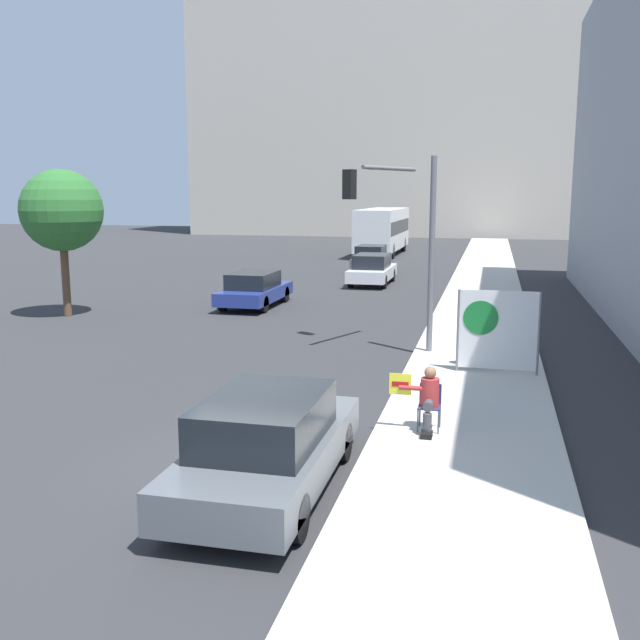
{
  "coord_description": "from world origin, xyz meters",
  "views": [
    {
      "loc": [
        3.74,
        -10.27,
        4.39
      ],
      "look_at": [
        0.03,
        5.05,
        1.58
      ],
      "focal_mm": 40.0,
      "sensor_mm": 36.0,
      "label": 1
    }
  ],
  "objects_px": {
    "protest_banner": "(497,330)",
    "traffic_light_pole": "(398,220)",
    "parked_car_curbside": "(268,444)",
    "city_bus_on_road": "(383,228)",
    "seated_protester": "(428,397)",
    "car_on_road_midblock": "(372,269)",
    "car_on_road_distant": "(371,259)",
    "car_on_road_nearest": "(254,289)",
    "pedestrian_behind": "(477,333)",
    "street_tree_near_curb": "(61,211)"
  },
  "relations": [
    {
      "from": "protest_banner",
      "to": "traffic_light_pole",
      "type": "height_order",
      "value": "traffic_light_pole"
    },
    {
      "from": "car_on_road_nearest",
      "to": "seated_protester",
      "type": "bearing_deg",
      "value": -59.82
    },
    {
      "from": "pedestrian_behind",
      "to": "parked_car_curbside",
      "type": "height_order",
      "value": "pedestrian_behind"
    },
    {
      "from": "car_on_road_midblock",
      "to": "car_on_road_distant",
      "type": "height_order",
      "value": "car_on_road_distant"
    },
    {
      "from": "seated_protester",
      "to": "protest_banner",
      "type": "relative_size",
      "value": 0.59
    },
    {
      "from": "car_on_road_midblock",
      "to": "city_bus_on_road",
      "type": "relative_size",
      "value": 0.44
    },
    {
      "from": "traffic_light_pole",
      "to": "car_on_road_nearest",
      "type": "relative_size",
      "value": 1.17
    },
    {
      "from": "car_on_road_midblock",
      "to": "seated_protester",
      "type": "bearing_deg",
      "value": -77.89
    },
    {
      "from": "car_on_road_distant",
      "to": "city_bus_on_road",
      "type": "xyz_separation_m",
      "value": [
        -1.11,
        11.51,
        1.14
      ]
    },
    {
      "from": "seated_protester",
      "to": "street_tree_near_curb",
      "type": "relative_size",
      "value": 0.23
    },
    {
      "from": "car_on_road_distant",
      "to": "parked_car_curbside",
      "type": "bearing_deg",
      "value": -83.31
    },
    {
      "from": "parked_car_curbside",
      "to": "pedestrian_behind",
      "type": "bearing_deg",
      "value": 70.96
    },
    {
      "from": "car_on_road_nearest",
      "to": "city_bus_on_road",
      "type": "distance_m",
      "value": 25.01
    },
    {
      "from": "parked_car_curbside",
      "to": "city_bus_on_road",
      "type": "distance_m",
      "value": 41.92
    },
    {
      "from": "seated_protester",
      "to": "pedestrian_behind",
      "type": "bearing_deg",
      "value": 98.91
    },
    {
      "from": "protest_banner",
      "to": "car_on_road_midblock",
      "type": "xyz_separation_m",
      "value": [
        -5.84,
        16.95,
        -0.44
      ]
    },
    {
      "from": "car_on_road_distant",
      "to": "street_tree_near_curb",
      "type": "relative_size",
      "value": 0.8
    },
    {
      "from": "protest_banner",
      "to": "car_on_road_distant",
      "type": "relative_size",
      "value": 0.48
    },
    {
      "from": "car_on_road_midblock",
      "to": "parked_car_curbside",
      "type": "bearing_deg",
      "value": -84.07
    },
    {
      "from": "pedestrian_behind",
      "to": "street_tree_near_curb",
      "type": "xyz_separation_m",
      "value": [
        -14.58,
        4.85,
        2.78
      ]
    },
    {
      "from": "parked_car_curbside",
      "to": "city_bus_on_road",
      "type": "height_order",
      "value": "city_bus_on_road"
    },
    {
      "from": "protest_banner",
      "to": "parked_car_curbside",
      "type": "bearing_deg",
      "value": -113.34
    },
    {
      "from": "pedestrian_behind",
      "to": "parked_car_curbside",
      "type": "bearing_deg",
      "value": 49.0
    },
    {
      "from": "city_bus_on_road",
      "to": "car_on_road_distant",
      "type": "bearing_deg",
      "value": -84.49
    },
    {
      "from": "car_on_road_distant",
      "to": "protest_banner",
      "type": "bearing_deg",
      "value": -73.13
    },
    {
      "from": "seated_protester",
      "to": "car_on_road_distant",
      "type": "relative_size",
      "value": 0.28
    },
    {
      "from": "seated_protester",
      "to": "traffic_light_pole",
      "type": "xyz_separation_m",
      "value": [
        -1.53,
        7.14,
        2.91
      ]
    },
    {
      "from": "car_on_road_nearest",
      "to": "city_bus_on_road",
      "type": "xyz_separation_m",
      "value": [
        1.25,
        24.95,
        1.2
      ]
    },
    {
      "from": "seated_protester",
      "to": "car_on_road_midblock",
      "type": "distance_m",
      "value": 22.09
    },
    {
      "from": "seated_protester",
      "to": "pedestrian_behind",
      "type": "distance_m",
      "value": 5.23
    },
    {
      "from": "pedestrian_behind",
      "to": "parked_car_curbside",
      "type": "distance_m",
      "value": 8.63
    },
    {
      "from": "city_bus_on_road",
      "to": "pedestrian_behind",
      "type": "bearing_deg",
      "value": -77.44
    },
    {
      "from": "traffic_light_pole",
      "to": "parked_car_curbside",
      "type": "distance_m",
      "value": 10.54
    },
    {
      "from": "traffic_light_pole",
      "to": "car_on_road_distant",
      "type": "height_order",
      "value": "traffic_light_pole"
    },
    {
      "from": "parked_car_curbside",
      "to": "traffic_light_pole",
      "type": "bearing_deg",
      "value": 86.91
    },
    {
      "from": "traffic_light_pole",
      "to": "car_on_road_distant",
      "type": "xyz_separation_m",
      "value": [
        -4.08,
        20.02,
        -2.92
      ]
    },
    {
      "from": "seated_protester",
      "to": "pedestrian_behind",
      "type": "xyz_separation_m",
      "value": [
        0.73,
        5.18,
        0.24
      ]
    },
    {
      "from": "parked_car_curbside",
      "to": "city_bus_on_road",
      "type": "relative_size",
      "value": 0.45
    },
    {
      "from": "traffic_light_pole",
      "to": "car_on_road_nearest",
      "type": "bearing_deg",
      "value": 134.4
    },
    {
      "from": "seated_protester",
      "to": "protest_banner",
      "type": "distance_m",
      "value": 4.82
    },
    {
      "from": "car_on_road_nearest",
      "to": "street_tree_near_curb",
      "type": "relative_size",
      "value": 0.85
    },
    {
      "from": "car_on_road_midblock",
      "to": "pedestrian_behind",
      "type": "bearing_deg",
      "value": -71.9
    },
    {
      "from": "seated_protester",
      "to": "car_on_road_distant",
      "type": "distance_m",
      "value": 27.73
    },
    {
      "from": "parked_car_curbside",
      "to": "car_on_road_midblock",
      "type": "xyz_separation_m",
      "value": [
        -2.55,
        24.58,
        -0.01
      ]
    },
    {
      "from": "street_tree_near_curb",
      "to": "parked_car_curbside",
      "type": "bearing_deg",
      "value": -47.87
    },
    {
      "from": "traffic_light_pole",
      "to": "city_bus_on_road",
      "type": "distance_m",
      "value": 32.0
    },
    {
      "from": "protest_banner",
      "to": "car_on_road_distant",
      "type": "height_order",
      "value": "protest_banner"
    },
    {
      "from": "seated_protester",
      "to": "car_on_road_distant",
      "type": "xyz_separation_m",
      "value": [
        -5.61,
        27.15,
        -0.01
      ]
    },
    {
      "from": "car_on_road_nearest",
      "to": "city_bus_on_road",
      "type": "relative_size",
      "value": 0.43
    },
    {
      "from": "car_on_road_nearest",
      "to": "car_on_road_midblock",
      "type": "bearing_deg",
      "value": 67.01
    }
  ]
}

